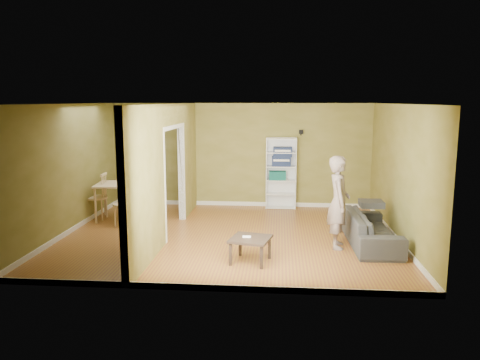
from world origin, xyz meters
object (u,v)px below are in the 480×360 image
at_px(person, 339,194).
at_px(chair_far, 139,193).
at_px(bookshelf, 281,173).
at_px(chair_near, 124,203).
at_px(sofa, 371,224).
at_px(chair_left, 96,196).
at_px(coffee_table, 250,241).
at_px(dining_table, 126,187).

xyz_separation_m(person, chair_far, (-4.43, 2.36, -0.52)).
bearing_deg(bookshelf, chair_near, -149.03).
bearing_deg(chair_far, sofa, 135.41).
bearing_deg(sofa, chair_left, 74.87).
relative_size(bookshelf, chair_near, 1.76).
bearing_deg(sofa, person, 106.11).
distance_m(coffee_table, dining_table, 3.97).
distance_m(dining_table, chair_left, 0.73).
distance_m(bookshelf, dining_table, 3.77).
bearing_deg(sofa, dining_table, 72.66).
bearing_deg(bookshelf, dining_table, -157.21).
bearing_deg(chair_near, coffee_table, -41.50).
xyz_separation_m(bookshelf, chair_left, (-4.16, -1.50, -0.36)).
relative_size(chair_left, chair_near, 1.05).
xyz_separation_m(person, bookshelf, (-1.03, 3.14, -0.11)).
height_order(coffee_table, chair_left, chair_left).
xyz_separation_m(chair_near, chair_far, (-0.04, 1.23, -0.03)).
xyz_separation_m(dining_table, chair_left, (-0.69, -0.04, -0.22)).
xyz_separation_m(coffee_table, dining_table, (-2.96, 2.62, 0.39)).
distance_m(sofa, dining_table, 5.37).
relative_size(dining_table, chair_left, 1.25).
bearing_deg(chair_left, chair_far, 130.16).
xyz_separation_m(coffee_table, chair_left, (-3.65, 2.58, 0.17)).
xyz_separation_m(bookshelf, coffee_table, (-0.51, -4.08, -0.53)).
height_order(bookshelf, chair_left, bookshelf).
distance_m(chair_left, chair_near, 0.95).
relative_size(coffee_table, chair_left, 0.59).
xyz_separation_m(sofa, person, (-0.64, -0.20, 0.60)).
xyz_separation_m(coffee_table, chair_near, (-2.85, 2.06, 0.15)).
height_order(dining_table, chair_far, chair_far).
bearing_deg(dining_table, chair_left, -176.52).
bearing_deg(chair_near, person, -20.03).
distance_m(sofa, person, 0.90).
bearing_deg(chair_left, coffee_table, 51.69).
bearing_deg(dining_table, person, -20.54).
relative_size(sofa, chair_far, 2.16).
height_order(person, chair_far, person).
relative_size(bookshelf, dining_table, 1.34).
bearing_deg(person, chair_near, 77.66).
xyz_separation_m(person, chair_near, (-4.39, 1.13, -0.49)).
bearing_deg(chair_near, chair_left, 141.60).
distance_m(coffee_table, chair_near, 3.52).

